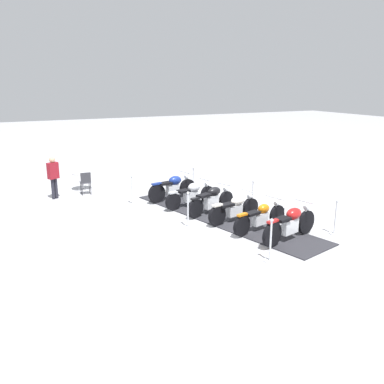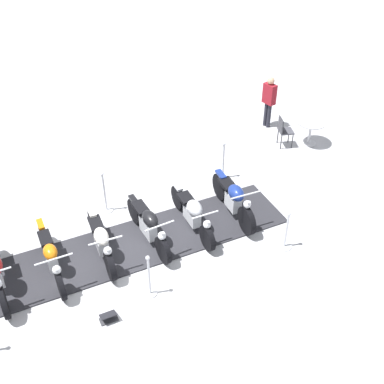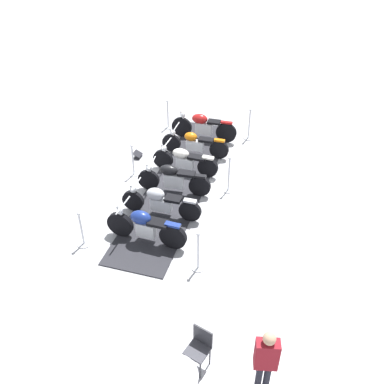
# 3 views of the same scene
# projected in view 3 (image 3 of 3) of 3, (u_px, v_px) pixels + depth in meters

# --- Properties ---
(ground_plane) EXTENTS (80.00, 80.00, 0.00)m
(ground_plane) POSITION_uv_depth(u_px,v_px,m) (180.00, 182.00, 13.09)
(ground_plane) COLOR #B2B2B7
(display_platform) EXTENTS (7.85, 3.42, 0.03)m
(display_platform) POSITION_uv_depth(u_px,v_px,m) (180.00, 182.00, 13.08)
(display_platform) COLOR #28282D
(display_platform) RESTS_ON ground_plane
(motorcycle_maroon) EXTENTS (0.81, 2.25, 1.04)m
(motorcycle_maroon) POSITION_uv_depth(u_px,v_px,m) (203.00, 126.00, 14.91)
(motorcycle_maroon) COLOR black
(motorcycle_maroon) RESTS_ON display_platform
(motorcycle_copper) EXTENTS (0.85, 2.20, 0.92)m
(motorcycle_copper) POSITION_uv_depth(u_px,v_px,m) (194.00, 143.00, 14.11)
(motorcycle_copper) COLOR black
(motorcycle_copper) RESTS_ON display_platform
(motorcycle_cream) EXTENTS (0.73, 2.08, 0.93)m
(motorcycle_cream) POSITION_uv_depth(u_px,v_px,m) (184.00, 160.00, 13.25)
(motorcycle_cream) COLOR black
(motorcycle_cream) RESTS_ON display_platform
(motorcycle_black) EXTENTS (0.91, 2.08, 0.93)m
(motorcycle_black) POSITION_uv_depth(u_px,v_px,m) (173.00, 178.00, 12.38)
(motorcycle_black) COLOR black
(motorcycle_black) RESTS_ON display_platform
(motorcycle_chrome) EXTENTS (0.79, 2.19, 0.90)m
(motorcycle_chrome) POSITION_uv_depth(u_px,v_px,m) (159.00, 201.00, 11.55)
(motorcycle_chrome) COLOR black
(motorcycle_chrome) RESTS_ON display_platform
(motorcycle_navy) EXTENTS (0.75, 2.10, 1.01)m
(motorcycle_navy) POSITION_uv_depth(u_px,v_px,m) (145.00, 226.00, 10.67)
(motorcycle_navy) COLOR black
(motorcycle_navy) RESTS_ON display_platform
(stanchion_left_rear) EXTENTS (0.30, 0.30, 1.11)m
(stanchion_left_rear) POSITION_uv_depth(u_px,v_px,m) (198.00, 256.00, 10.00)
(stanchion_left_rear) COLOR silver
(stanchion_left_rear) RESTS_ON ground_plane
(stanchion_right_front) EXTENTS (0.31, 0.31, 1.07)m
(stanchion_right_front) POSITION_uv_depth(u_px,v_px,m) (168.00, 118.00, 15.75)
(stanchion_right_front) COLOR silver
(stanchion_right_front) RESTS_ON ground_plane
(stanchion_right_rear) EXTENTS (0.36, 0.36, 1.01)m
(stanchion_right_rear) POSITION_uv_depth(u_px,v_px,m) (83.00, 235.00, 10.73)
(stanchion_right_rear) COLOR silver
(stanchion_right_rear) RESTS_ON ground_plane
(stanchion_left_mid) EXTENTS (0.32, 0.32, 1.15)m
(stanchion_left_mid) POSITION_uv_depth(u_px,v_px,m) (229.00, 180.00, 12.53)
(stanchion_left_mid) COLOR silver
(stanchion_left_mid) RESTS_ON ground_plane
(stanchion_left_front) EXTENTS (0.33, 0.33, 1.14)m
(stanchion_left_front) POSITION_uv_depth(u_px,v_px,m) (249.00, 129.00, 15.07)
(stanchion_left_front) COLOR silver
(stanchion_left_front) RESTS_ON ground_plane
(stanchion_right_mid) EXTENTS (0.28, 0.28, 1.07)m
(stanchion_right_mid) POSITION_uv_depth(u_px,v_px,m) (133.00, 164.00, 13.20)
(stanchion_right_mid) COLOR silver
(stanchion_right_mid) RESTS_ON ground_plane
(info_placard) EXTENTS (0.39, 0.32, 0.21)m
(info_placard) POSITION_uv_depth(u_px,v_px,m) (138.00, 156.00, 14.21)
(info_placard) COLOR #333338
(info_placard) RESTS_ON ground_plane
(cafe_table) EXTENTS (0.84, 0.84, 0.74)m
(cafe_table) POSITION_uv_depth(u_px,v_px,m) (174.00, 381.00, 7.34)
(cafe_table) COLOR #B7B7BC
(cafe_table) RESTS_ON ground_plane
(cafe_chair_near_table) EXTENTS (0.42, 0.42, 0.92)m
(cafe_chair_near_table) POSITION_uv_depth(u_px,v_px,m) (199.00, 346.00, 7.91)
(cafe_chair_near_table) COLOR #2D2D33
(cafe_chair_near_table) RESTS_ON ground_plane
(bystander_person) EXTENTS (0.38, 0.46, 1.65)m
(bystander_person) POSITION_uv_depth(u_px,v_px,m) (266.00, 359.00, 7.22)
(bystander_person) COLOR #23232D
(bystander_person) RESTS_ON ground_plane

